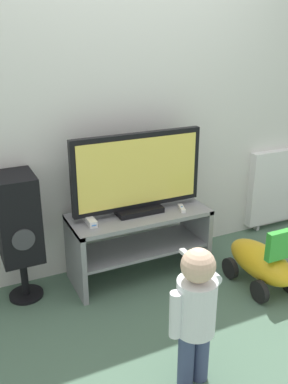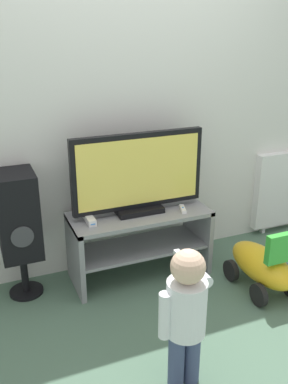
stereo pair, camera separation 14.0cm
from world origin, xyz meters
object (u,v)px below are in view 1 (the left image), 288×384
(television, at_px, (138,174))
(ride_on_toy, at_px, (262,262))
(remote_primary, at_px, (182,208))
(game_console, at_px, (89,220))
(radiator, at_px, (283,185))
(child, at_px, (195,306))
(speaker_tower, at_px, (18,220))

(television, relative_size, ride_on_toy, 1.59)
(remote_primary, height_order, ride_on_toy, remote_primary)
(game_console, bearing_deg, remote_primary, -6.21)
(ride_on_toy, relative_size, radiator, 0.81)
(remote_primary, distance_m, ride_on_toy, 0.69)
(remote_primary, distance_m, radiator, 1.32)
(ride_on_toy, bearing_deg, game_console, 155.39)
(television, height_order, remote_primary, television)
(television, xyz_separation_m, remote_primary, (0.31, -0.10, -0.28))
(game_console, bearing_deg, ride_on_toy, -24.61)
(game_console, xyz_separation_m, radiator, (1.97, 0.23, -0.13))
(ride_on_toy, bearing_deg, child, -148.73)
(child, bearing_deg, speaker_tower, 119.53)
(radiator, bearing_deg, game_console, -173.26)
(speaker_tower, bearing_deg, radiator, 3.39)
(television, bearing_deg, radiator, 7.33)
(television, bearing_deg, child, -99.70)
(game_console, bearing_deg, child, -79.76)
(game_console, bearing_deg, speaker_tower, 169.20)
(speaker_tower, bearing_deg, television, -4.06)
(speaker_tower, xyz_separation_m, radiator, (2.43, 0.14, -0.19))
(speaker_tower, bearing_deg, game_console, -10.80)
(television, height_order, game_console, television)
(child, relative_size, ride_on_toy, 1.30)
(child, distance_m, speaker_tower, 1.34)
(television, distance_m, ride_on_toy, 1.10)
(television, bearing_deg, ride_on_toy, -36.31)
(remote_primary, bearing_deg, game_console, 173.79)
(game_console, height_order, radiator, radiator)
(remote_primary, bearing_deg, ride_on_toy, -45.78)
(speaker_tower, relative_size, ride_on_toy, 1.47)
(television, distance_m, game_console, 0.47)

